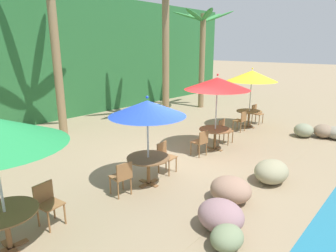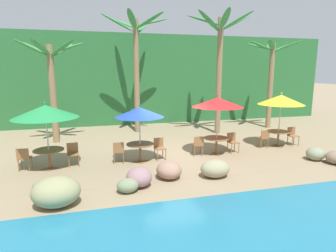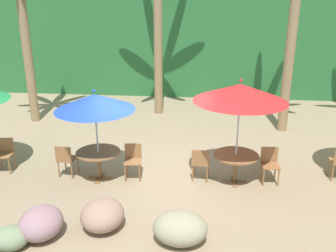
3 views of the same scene
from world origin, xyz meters
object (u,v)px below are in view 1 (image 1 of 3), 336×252
object	(u,v)px
umbrella_yellow	(252,76)
dining_table_yellow	(249,114)
umbrella_red	(217,84)
dining_table_red	(215,132)
dining_table_blue	(148,162)
chair_green_seaward	(47,201)
umbrella_blue	(147,108)
palm_tree_third	(166,19)
chair_red_seaward	(224,129)
chair_blue_inland	(122,176)
chair_red_inland	(201,141)
chair_yellow_seaward	(256,113)
chair_yellow_inland	(241,120)
palm_tree_second	(53,16)
palm_tree_fourth	(202,42)
dining_table_green	(6,218)
chair_blue_seaward	(165,155)

from	to	relation	value
umbrella_yellow	dining_table_yellow	xyz separation A→B (m)	(0.00, 0.00, -1.65)
umbrella_red	dining_table_red	world-z (taller)	umbrella_red
dining_table_blue	dining_table_red	distance (m)	3.39
chair_green_seaward	dining_table_red	xyz separation A→B (m)	(5.98, -0.07, 0.10)
umbrella_blue	dining_table_red	world-z (taller)	umbrella_blue
chair_green_seaward	palm_tree_third	world-z (taller)	palm_tree_third
dining_table_red	chair_red_seaward	xyz separation A→B (m)	(0.84, 0.14, -0.10)
dining_table_blue	dining_table_red	bearing A→B (deg)	2.73
chair_blue_inland	chair_red_inland	xyz separation A→B (m)	(3.39, 0.13, 0.00)
chair_red_inland	chair_blue_inland	bearing A→B (deg)	-177.79
chair_red_inland	chair_yellow_seaward	xyz separation A→B (m)	(5.16, 0.55, 0.00)
chair_red_seaward	chair_yellow_inland	distance (m)	1.78
dining_table_red	chair_red_inland	distance (m)	0.86
chair_red_inland	palm_tree_second	distance (m)	7.07
umbrella_red	chair_yellow_seaward	xyz separation A→B (m)	(4.31, 0.53, -1.78)
dining_table_blue	umbrella_red	world-z (taller)	umbrella_red
chair_yellow_seaward	palm_tree_fourth	distance (m)	5.42
umbrella_yellow	umbrella_blue	bearing A→B (deg)	-174.78
palm_tree_fourth	palm_tree_third	bearing A→B (deg)	-169.78
chair_red_inland	chair_yellow_seaward	size ratio (longest dim) A/B	1.00
dining_table_green	chair_green_seaward	world-z (taller)	chair_green_seaward
dining_table_yellow	chair_red_seaward	bearing A→B (deg)	-173.00
chair_red_seaward	palm_tree_second	bearing A→B (deg)	122.33
chair_green_seaward	umbrella_red	distance (m)	6.24
chair_blue_inland	umbrella_yellow	size ratio (longest dim) A/B	0.33
dining_table_blue	palm_tree_second	xyz separation A→B (m)	(0.82, 5.69, 3.94)
chair_yellow_seaward	dining_table_red	bearing A→B (deg)	-172.96
umbrella_red	palm_tree_second	size ratio (longest dim) A/B	0.39
dining_table_blue	dining_table_yellow	distance (m)	6.87
umbrella_blue	chair_red_seaward	xyz separation A→B (m)	(4.23, 0.30, -1.50)
chair_yellow_inland	chair_blue_inland	bearing A→B (deg)	-175.57
dining_table_blue	chair_red_inland	size ratio (longest dim) A/B	1.26
umbrella_yellow	palm_tree_third	distance (m)	4.52
chair_red_inland	chair_yellow_seaward	bearing A→B (deg)	6.07
chair_blue_inland	chair_yellow_seaward	bearing A→B (deg)	4.55
dining_table_blue	palm_tree_second	size ratio (longest dim) A/B	0.16
palm_tree_second	dining_table_red	bearing A→B (deg)	-65.10
chair_yellow_inland	dining_table_red	bearing A→B (deg)	-171.65
umbrella_blue	dining_table_yellow	world-z (taller)	umbrella_blue
chair_yellow_inland	palm_tree_fourth	bearing A→B (deg)	53.99
dining_table_red	umbrella_yellow	bearing A→B (deg)	7.65
chair_blue_inland	chair_red_seaward	bearing A→B (deg)	3.27
chair_red_inland	chair_blue_seaward	bearing A→B (deg)	178.69
dining_table_green	umbrella_yellow	size ratio (longest dim) A/B	0.42
dining_table_red	umbrella_yellow	xyz separation A→B (m)	(3.46, 0.46, 1.65)
chair_blue_inland	palm_tree_third	size ratio (longest dim) A/B	0.13
umbrella_blue	chair_red_inland	distance (m)	2.95
dining_table_green	dining_table_red	xyz separation A→B (m)	(6.81, 0.13, 0.00)
chair_red_inland	dining_table_green	bearing A→B (deg)	-178.92
chair_green_seaward	palm_tree_fourth	size ratio (longest dim) A/B	0.16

